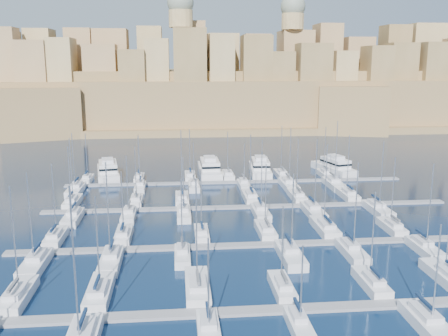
{
  "coord_description": "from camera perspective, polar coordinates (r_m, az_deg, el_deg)",
  "views": [
    {
      "loc": [
        -14.63,
        -88.61,
        29.5
      ],
      "look_at": [
        -5.58,
        6.0,
        9.4
      ],
      "focal_mm": 40.0,
      "sensor_mm": 36.0,
      "label": 1
    }
  ],
  "objects": [
    {
      "name": "sailboat_5",
      "position": [
        76.44,
        24.16,
        -11.24
      ],
      "size": [
        3.09,
        10.29,
        15.65
      ],
      "color": "silver",
      "rests_on": "ground"
    },
    {
      "name": "sailboat_30",
      "position": [
        99.34,
        -16.89,
        -5.41
      ],
      "size": [
        2.86,
        9.52,
        14.77
      ],
      "color": "silver",
      "rests_on": "ground"
    },
    {
      "name": "fortified_city",
      "position": [
        244.74,
        -2.09,
        8.48
      ],
      "size": [
        460.0,
        108.95,
        59.52
      ],
      "color": "brown",
      "rests_on": "ground"
    },
    {
      "name": "sailboat_44",
      "position": [
        119.06,
        -3.46,
        -2.07
      ],
      "size": [
        2.55,
        8.51,
        11.51
      ],
      "color": "silver",
      "rests_on": "ground"
    },
    {
      "name": "sailboat_23",
      "position": [
        86.05,
        21.93,
        -8.48
      ],
      "size": [
        2.68,
        8.94,
        14.82
      ],
      "color": "silver",
      "rests_on": "ground"
    },
    {
      "name": "sailboat_46",
      "position": [
        120.98,
        7.41,
        -1.9
      ],
      "size": [
        3.16,
        10.55,
        15.1
      ],
      "color": "silver",
      "rests_on": "ground"
    },
    {
      "name": "sailboat_26",
      "position": [
        108.06,
        -4.82,
        -3.52
      ],
      "size": [
        2.8,
        9.35,
        15.96
      ],
      "color": "silver",
      "rests_on": "ground"
    },
    {
      "name": "sailboat_20",
      "position": [
        77.37,
        -4.78,
        -9.93
      ],
      "size": [
        2.33,
        7.77,
        13.13
      ],
      "color": "silver",
      "rests_on": "ground"
    },
    {
      "name": "sailboat_21",
      "position": [
        78.04,
        7.58,
        -9.78
      ],
      "size": [
        3.11,
        10.36,
        13.88
      ],
      "color": "silver",
      "rests_on": "ground"
    },
    {
      "name": "pontoon_near",
      "position": [
        63.68,
        8.78,
        -15.6
      ],
      "size": [
        84.0,
        2.0,
        0.4
      ],
      "primitive_type": "cube",
      "color": "slate",
      "rests_on": "ground"
    },
    {
      "name": "sailboat_27",
      "position": [
        109.39,
        3.04,
        -3.31
      ],
      "size": [
        2.92,
        9.72,
        14.72
      ],
      "color": "silver",
      "rests_on": "ground"
    },
    {
      "name": "sailboat_4",
      "position": [
        71.13,
        16.5,
        -12.43
      ],
      "size": [
        2.6,
        8.67,
        13.4
      ],
      "color": "silver",
      "rests_on": "ground"
    },
    {
      "name": "motor_yacht_c",
      "position": [
        135.02,
        4.15,
        0.04
      ],
      "size": [
        6.53,
        17.31,
        5.25
      ],
      "color": "silver",
      "rests_on": "ground"
    },
    {
      "name": "sailboat_8",
      "position": [
        57.46,
        -1.78,
        -18.12
      ],
      "size": [
        2.45,
        8.15,
        11.97
      ],
      "color": "silver",
      "rests_on": "ground"
    },
    {
      "name": "sailboat_33",
      "position": [
        98.67,
        4.2,
        -5.02
      ],
      "size": [
        2.83,
        9.44,
        15.43
      ],
      "color": "silver",
      "rests_on": "ground"
    },
    {
      "name": "sailboat_40",
      "position": [
        132.1,
        6.57,
        -0.71
      ],
      "size": [
        2.71,
        9.05,
        13.82
      ],
      "color": "silver",
      "rests_on": "ground"
    },
    {
      "name": "motor_yacht_d",
      "position": [
        139.58,
        12.49,
        0.18
      ],
      "size": [
        8.85,
        16.98,
        5.25
      ],
      "color": "silver",
      "rests_on": "ground"
    },
    {
      "name": "sailboat_24",
      "position": [
        110.25,
        -16.92,
        -3.7
      ],
      "size": [
        2.76,
        9.19,
        14.54
      ],
      "color": "silver",
      "rests_on": "ground"
    },
    {
      "name": "sailboat_13",
      "position": [
        87.32,
        -11.42,
        -7.54
      ],
      "size": [
        2.64,
        8.81,
        12.04
      ],
      "color": "silver",
      "rests_on": "ground"
    },
    {
      "name": "sailboat_34",
      "position": [
        100.57,
        10.19,
        -4.85
      ],
      "size": [
        3.07,
        10.22,
        15.53
      ],
      "color": "silver",
      "rests_on": "ground"
    },
    {
      "name": "sailboat_47",
      "position": [
        123.77,
        12.45,
        -1.76
      ],
      "size": [
        3.25,
        10.82,
        16.42
      ],
      "color": "silver",
      "rests_on": "ground"
    },
    {
      "name": "sailboat_19",
      "position": [
        77.13,
        -12.78,
        -10.24
      ],
      "size": [
        2.92,
        9.73,
        16.05
      ],
      "color": "silver",
      "rests_on": "ground"
    },
    {
      "name": "sailboat_41",
      "position": [
        134.57,
        11.42,
        -0.64
      ],
      "size": [
        2.46,
        8.21,
        13.4
      ],
      "color": "silver",
      "rests_on": "ground"
    },
    {
      "name": "sailboat_35",
      "position": [
        104.85,
        17.19,
        -4.51
      ],
      "size": [
        3.07,
        10.23,
        14.94
      ],
      "color": "silver",
      "rests_on": "ground"
    },
    {
      "name": "sailboat_15",
      "position": [
        88.26,
        4.77,
        -7.12
      ],
      "size": [
        2.73,
        9.11,
        12.84
      ],
      "color": "silver",
      "rests_on": "ground"
    },
    {
      "name": "sailboat_18",
      "position": [
        79.18,
        -20.76,
        -10.16
      ],
      "size": [
        3.0,
        10.0,
        14.83
      ],
      "color": "silver",
      "rests_on": "ground"
    },
    {
      "name": "sailboat_36",
      "position": [
        130.55,
        -15.35,
        -1.22
      ],
      "size": [
        2.27,
        7.58,
        12.54
      ],
      "color": "silver",
      "rests_on": "ground"
    },
    {
      "name": "sailboat_3",
      "position": [
        67.56,
        6.65,
        -13.36
      ],
      "size": [
        2.49,
        8.29,
        11.91
      ],
      "color": "silver",
      "rests_on": "ground"
    },
    {
      "name": "sailboat_37",
      "position": [
        128.98,
        -9.67,
        -1.13
      ],
      "size": [
        2.3,
        7.67,
        11.71
      ],
      "color": "silver",
      "rests_on": "ground"
    },
    {
      "name": "pontoon_mid_near",
      "position": [
        83.32,
        5.06,
        -8.69
      ],
      "size": [
        84.0,
        2.0,
        0.4
      ],
      "primitive_type": "cube",
      "color": "slate",
      "rests_on": "ground"
    },
    {
      "name": "sailboat_17",
      "position": [
        94.63,
        18.62,
        -6.4
      ],
      "size": [
        2.56,
        8.53,
        13.63
      ],
      "color": "silver",
      "rests_on": "ground"
    },
    {
      "name": "pontoon_far",
      "position": [
        124.98,
        1.41,
        -1.62
      ],
      "size": [
        84.0,
        2.0,
        0.4
      ],
      "primitive_type": "cube",
      "color": "slate",
      "rests_on": "ground"
    },
    {
      "name": "sailboat_39",
      "position": [
        130.03,
        0.44,
        -0.84
      ],
      "size": [
        2.78,
        9.28,
        12.38
      ],
      "color": "silver",
      "rests_on": "ground"
    },
    {
      "name": "sailboat_29",
      "position": [
        114.56,
        13.93,
        -2.95
      ],
      "size": [
        2.89,
        9.65,
        14.29
      ],
      "color": "silver",
      "rests_on": "ground"
    },
    {
      "name": "sailboat_22",
      "position": [
        81.23,
        14.42,
        -9.17
      ],
      "size": [
        2.79,
        9.3,
        15.33
      ],
      "color": "silver",
      "rests_on": "ground"
    },
    {
      "name": "sailboat_45",
      "position": [
        120.2,
        2.27,
        -1.92
      ],
      "size": [
        2.45,
        8.18,
        11.14
      ],
      "color": "silver",
      "rests_on": "ground"
    },
    {
      "name": "sailboat_38",
      "position": [
        129.23,
        -3.9,
        -0.95
      ],
      "size": [
        2.67,
        8.89,
        13.29
      ],
      "color": "silver",
      "rests_on": "ground"
    },
    {
      "name": "sailboat_32",
      "position": [
        97.68,
        -4.62,
        -5.23
      ],
      "size": [
        2.63,
        8.76,
        12.33
      ],
      "color": "silver",
      "rests_on": "ground"
    },
    {
      "name": "sailboat_12",
      "position": [
        89.3,
        -18.67,
        -7.5
      ],
      "size": [
        2.69,
        8.98,
        13.58
      ],
      "color": "silver",
      "rests_on": "ground"
    },
    {
      "name": "motor_yacht_a",
      "position": [
        134.71,
        -13.12,
        -0.27
      ],
      "size": [
        7.99,
        18.17,
        5.25
      ],
      "color": "silver",
      "rests_on": "ground"
    },
    {
      "name": "sailboat_9",
      "position": [
        59.23,
        8.58,
        -17.29
      ],
      "size": [
        2.2,
        7.35,
        10.56
      ],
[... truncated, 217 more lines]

